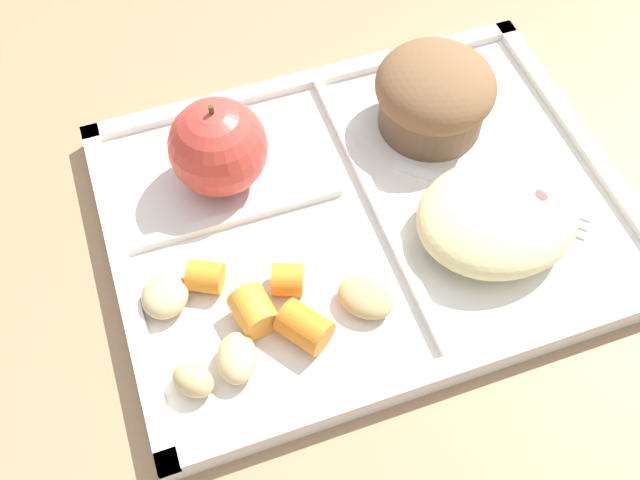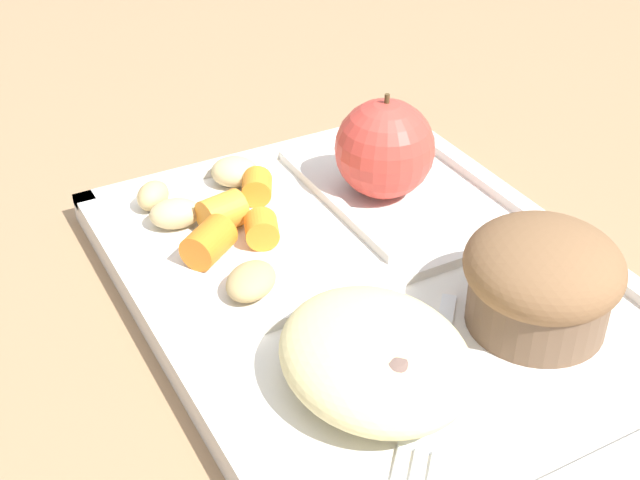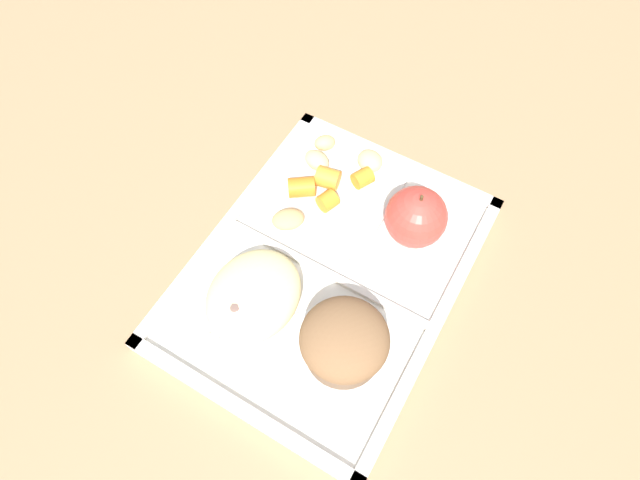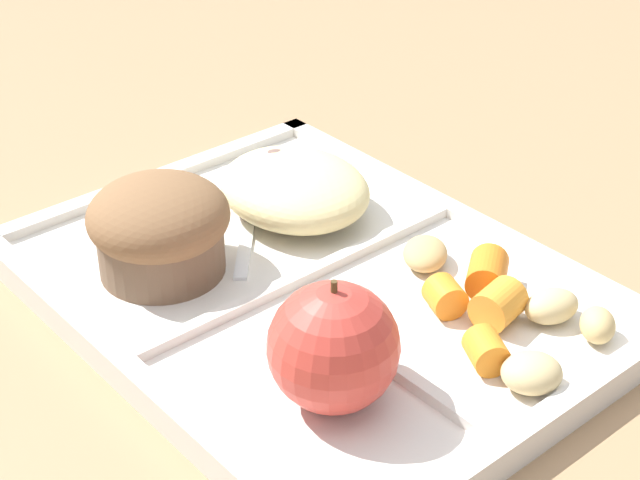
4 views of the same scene
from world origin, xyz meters
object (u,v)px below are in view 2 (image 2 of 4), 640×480
(green_apple, at_px, (385,149))
(bran_muffin, at_px, (542,278))
(lunch_tray, at_px, (377,291))
(plastic_fork, at_px, (428,392))

(green_apple, distance_m, bran_muffin, 0.17)
(lunch_tray, height_order, green_apple, green_apple)
(bran_muffin, bearing_deg, plastic_fork, -77.71)
(green_apple, height_order, plastic_fork, green_apple)
(plastic_fork, bearing_deg, lunch_tray, 164.08)
(green_apple, xyz_separation_m, bran_muffin, (0.17, 0.00, -0.00))
(lunch_tray, xyz_separation_m, bran_muffin, (0.08, 0.06, 0.04))
(plastic_fork, bearing_deg, green_apple, 154.67)
(lunch_tray, xyz_separation_m, plastic_fork, (0.10, -0.03, 0.01))
(green_apple, distance_m, plastic_fork, 0.21)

